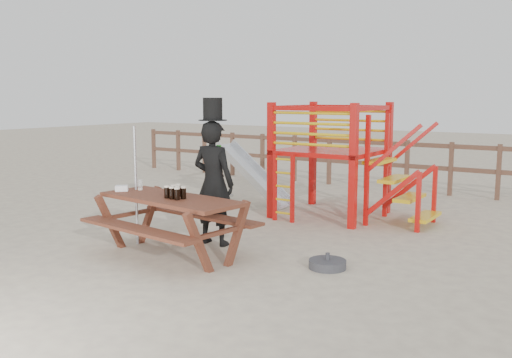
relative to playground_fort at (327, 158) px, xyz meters
name	(u,v)px	position (x,y,z in m)	size (l,w,h in m)	color
ground	(200,259)	(-0.12, -3.58, -1.07)	(60.00, 60.00, 0.00)	beige
back_fence	(386,159)	(-0.12, 3.42, -0.34)	(15.09, 0.09, 1.20)	brown
playground_fort	(327,158)	(0.00, 0.00, 0.00)	(4.71, 1.84, 2.10)	red
picnic_table	(171,219)	(-0.54, -3.70, -0.55)	(2.32, 1.74, 0.83)	brown
man_with_hat	(213,180)	(-0.44, -2.86, -0.09)	(0.70, 0.48, 2.19)	black
metal_pole	(136,186)	(-1.40, -3.50, -0.18)	(0.04, 0.04, 1.78)	#B2B2B7
parasol_base	(327,264)	(1.53, -3.02, -1.01)	(0.48, 0.48, 0.21)	#353539
paper_bag	(122,188)	(-1.48, -3.71, -0.20)	(0.18, 0.14, 0.08)	white
stout_pints	(175,192)	(-0.42, -3.73, -0.15)	(0.30, 0.30, 0.17)	black
empty_glasses	(140,185)	(-1.32, -3.49, -0.17)	(0.07, 0.07, 0.15)	silver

